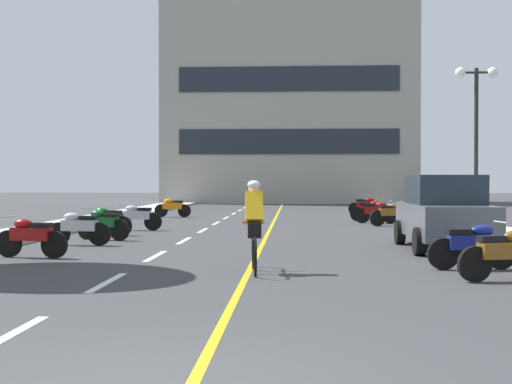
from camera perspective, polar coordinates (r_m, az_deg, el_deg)
name	(u,v)px	position (r m, az deg, el deg)	size (l,w,h in m)	color
ground_plane	(265,225)	(26.34, 0.78, -2.73)	(140.00, 140.00, 0.00)	#38383A
curb_left	(101,219)	(30.45, -12.65, -2.15)	(2.40, 72.00, 0.12)	#B7B2A8
curb_right	(440,220)	(29.94, 14.95, -2.21)	(2.40, 72.00, 0.12)	#B7B2A8
lane_dash_0	(7,337)	(8.07, -19.82, -11.14)	(0.14, 2.20, 0.01)	silver
lane_dash_1	(107,282)	(11.80, -12.15, -7.27)	(0.14, 2.20, 0.01)	silver
lane_dash_2	(156,256)	(15.66, -8.27, -5.24)	(0.14, 2.20, 0.01)	silver
lane_dash_3	(184,241)	(19.58, -5.94, -4.00)	(0.14, 2.20, 0.01)	silver
lane_dash_4	(203,230)	(23.52, -4.40, -3.17)	(0.14, 2.20, 0.01)	silver
lane_dash_5	(216,223)	(27.49, -3.30, -2.58)	(0.14, 2.20, 0.01)	silver
lane_dash_6	(226,218)	(31.46, -2.48, -2.13)	(0.14, 2.20, 0.01)	silver
lane_dash_7	(234,214)	(35.44, -1.85, -1.79)	(0.14, 2.20, 0.01)	silver
lane_dash_8	(240,210)	(39.42, -1.34, -1.52)	(0.14, 2.20, 0.01)	silver
lane_dash_9	(245,208)	(43.40, -0.92, -1.29)	(0.14, 2.20, 0.01)	silver
lane_dash_10	(249,205)	(47.39, -0.58, -1.10)	(0.14, 2.20, 0.01)	silver
lane_dash_11	(253,203)	(51.38, -0.29, -0.95)	(0.14, 2.20, 0.01)	silver
centre_line_yellow	(274,220)	(29.32, 1.52, -2.36)	(0.12, 66.00, 0.01)	gold
office_building	(289,106)	(55.03, 2.73, 7.05)	(18.99, 9.02, 15.11)	#9E998E
street_lamp_mid	(476,111)	(25.20, 17.68, 6.37)	(1.46, 0.36, 5.48)	black
parked_car_near	(444,212)	(17.47, 15.22, -1.62)	(1.93, 4.21, 1.82)	black
motorcycle_2	(506,253)	(12.35, 19.86, -4.75)	(1.67, 0.71, 0.92)	black
motorcycle_3	(473,245)	(13.74, 17.40, -4.16)	(1.70, 0.60, 0.92)	black
motorcycle_4	(31,236)	(15.89, -18.05, -3.48)	(1.69, 0.61, 0.92)	black
motorcycle_5	(79,227)	(18.60, -14.39, -2.83)	(1.70, 0.60, 0.92)	black
motorcycle_6	(103,223)	(20.09, -12.51, -2.55)	(1.64, 0.80, 0.92)	black
motorcycle_7	(107,220)	(21.85, -12.19, -2.27)	(1.66, 0.73, 0.92)	black
motorcycle_8	(137,216)	(23.80, -9.78, -2.00)	(1.70, 0.60, 0.92)	black
motorcycle_9	(391,213)	(26.29, 11.08, -1.73)	(1.65, 0.76, 0.92)	black
motorcycle_10	(377,212)	(27.66, 9.90, -1.59)	(1.66, 0.73, 0.92)	black
motorcycle_11	(371,210)	(29.15, 9.45, -1.46)	(1.70, 0.60, 0.92)	black
motorcycle_12	(172,207)	(32.17, -6.89, -1.23)	(1.70, 0.60, 0.92)	black
motorcycle_13	(366,205)	(34.63, 9.03, -1.09)	(1.70, 0.60, 0.92)	black
cyclist_rider	(254,224)	(12.70, -0.15, -2.66)	(0.43, 1.77, 1.71)	black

